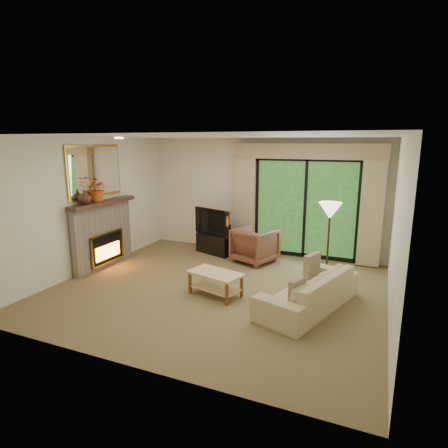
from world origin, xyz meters
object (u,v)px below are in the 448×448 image
at_px(media_console, 216,244).
at_px(coffee_table, 216,284).
at_px(sofa, 309,290).
at_px(armchair, 255,245).

distance_m(media_console, coffee_table, 2.43).
relative_size(sofa, coffee_table, 2.23).
xyz_separation_m(sofa, coffee_table, (-1.52, -0.12, -0.09)).
relative_size(media_console, coffee_table, 1.00).
height_order(media_console, armchair, armchair).
bearing_deg(coffee_table, media_console, 128.65).
bearing_deg(sofa, armchair, -122.93).
height_order(media_console, sofa, sofa).
height_order(armchair, sofa, armchair).
bearing_deg(sofa, coffee_table, -67.40).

